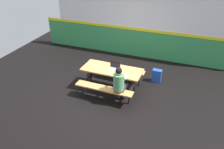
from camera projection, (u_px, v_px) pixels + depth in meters
ground_plane at (111, 90)px, 7.22m from camera, size 10.00×10.00×0.02m
accent_backdrop at (136, 26)px, 8.75m from camera, size 8.00×0.14×2.60m
picnic_table_main at (112, 74)px, 6.92m from camera, size 1.83×1.57×0.74m
student_nearer at (120, 82)px, 6.26m from camera, size 0.36×0.53×1.21m
laptop_silver at (114, 68)px, 6.82m from camera, size 0.32×0.22×0.22m
backpack_dark at (157, 76)px, 7.52m from camera, size 0.30×0.22×0.44m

